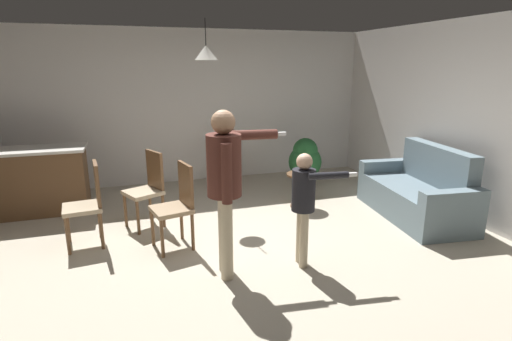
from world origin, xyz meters
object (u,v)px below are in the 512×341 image
object	(u,v)px
kitchen_counter	(42,180)
dining_chair_spare	(148,186)
couch_floral	(418,193)
dining_chair_near_wall	(88,201)
side_table_by_couch	(301,186)
potted_plant_corner	(305,161)
person_child	(304,197)
dining_chair_by_counter	(229,157)
person_adult	(226,176)
dining_chair_centre_back	(177,203)
spare_remote_on_table	(300,172)

from	to	relation	value
kitchen_counter	dining_chair_spare	bearing A→B (deg)	-34.83
couch_floral	kitchen_counter	world-z (taller)	couch_floral
couch_floral	dining_chair_near_wall	bearing A→B (deg)	91.52
side_table_by_couch	potted_plant_corner	world-z (taller)	potted_plant_corner
person_child	dining_chair_by_counter	xyz separation A→B (m)	(-0.07, 2.94, -0.22)
side_table_by_couch	dining_chair_spare	xyz separation A→B (m)	(-2.22, -0.05, 0.22)
kitchen_counter	potted_plant_corner	size ratio (longest dim) A/B	1.44
dining_chair_by_counter	side_table_by_couch	bearing A→B (deg)	-150.89
kitchen_counter	dining_chair_spare	world-z (taller)	dining_chair_spare
couch_floral	dining_chair_near_wall	world-z (taller)	same
side_table_by_couch	person_adult	xyz separation A→B (m)	(-1.54, -1.63, 0.72)
person_adult	dining_chair_by_counter	bearing A→B (deg)	171.89
dining_chair_spare	couch_floral	bearing A→B (deg)	-127.07
kitchen_counter	dining_chair_centre_back	world-z (taller)	dining_chair_centre_back
dining_chair_by_counter	dining_chair_centre_back	world-z (taller)	same
couch_floral	dining_chair_by_counter	xyz separation A→B (m)	(-2.20, 2.12, 0.21)
kitchen_counter	dining_chair_spare	xyz separation A→B (m)	(1.43, -0.99, 0.07)
person_child	dining_chair_by_counter	world-z (taller)	person_child
dining_chair_by_counter	kitchen_counter	bearing A→B (deg)	93.76
couch_floral	potted_plant_corner	size ratio (longest dim) A/B	2.15
person_child	spare_remote_on_table	bearing A→B (deg)	164.78
dining_chair_near_wall	dining_chair_by_counter	bearing A→B (deg)	-57.37
person_adult	dining_chair_near_wall	xyz separation A→B (m)	(-1.37, 1.17, -0.50)
couch_floral	spare_remote_on_table	distance (m)	1.68
kitchen_counter	potted_plant_corner	bearing A→B (deg)	-0.78
dining_chair_near_wall	person_adult	bearing A→B (deg)	-136.90
dining_chair_centre_back	spare_remote_on_table	xyz separation A→B (m)	(1.94, 0.87, -0.01)
couch_floral	kitchen_counter	bearing A→B (deg)	77.24
spare_remote_on_table	dining_chair_near_wall	bearing A→B (deg)	-170.31
kitchen_counter	potted_plant_corner	distance (m)	4.11
potted_plant_corner	dining_chair_near_wall	bearing A→B (deg)	-158.37
dining_chair_centre_back	dining_chair_spare	world-z (taller)	same
couch_floral	kitchen_counter	distance (m)	5.37
kitchen_counter	spare_remote_on_table	bearing A→B (deg)	-13.82
person_child	dining_chair_near_wall	world-z (taller)	person_child
dining_chair_near_wall	dining_chair_centre_back	size ratio (longest dim) A/B	1.00
kitchen_counter	dining_chair_spare	distance (m)	1.74
kitchen_counter	dining_chair_near_wall	xyz separation A→B (m)	(0.73, -1.40, 0.07)
dining_chair_near_wall	dining_chair_spare	xyz separation A→B (m)	(0.70, 0.40, 0.00)
person_adult	dining_chair_spare	distance (m)	1.79
side_table_by_couch	dining_chair_near_wall	size ratio (longest dim) A/B	0.52
kitchen_counter	side_table_by_couch	bearing A→B (deg)	-14.53
dining_chair_by_counter	dining_chair_spare	world-z (taller)	same
potted_plant_corner	couch_floral	bearing A→B (deg)	-61.41
couch_floral	person_child	world-z (taller)	person_child
person_child	dining_chair_near_wall	bearing A→B (deg)	-111.26
person_child	potted_plant_corner	xyz separation A→B (m)	(1.19, 2.56, -0.28)
person_adult	dining_chair_near_wall	bearing A→B (deg)	-124.07
dining_chair_near_wall	dining_chair_spare	world-z (taller)	same
couch_floral	person_adult	distance (m)	3.14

